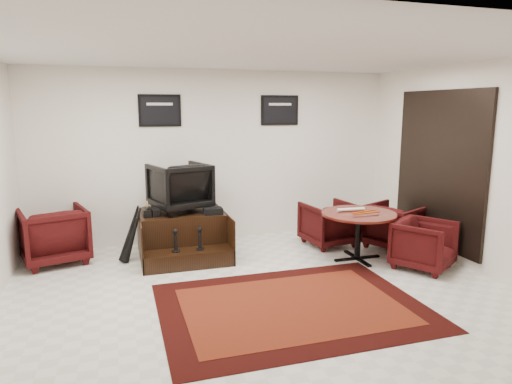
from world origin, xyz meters
TOP-DOWN VIEW (x-y plane):
  - ground at (0.00, 0.00)m, footprint 6.00×6.00m
  - room_shell at (0.41, 0.12)m, footprint 6.02×5.02m
  - area_rug at (0.20, -0.44)m, footprint 2.91×2.18m
  - shine_podium at (-0.70, 1.76)m, footprint 1.27×1.31m
  - shine_chair at (-0.70, 1.90)m, footprint 0.97×0.94m
  - shoes_pair at (-1.15, 1.71)m, footprint 0.23×0.30m
  - polish_kit at (-0.27, 1.53)m, footprint 0.28×0.20m
  - umbrella_black at (-1.43, 1.63)m, footprint 0.31×0.11m
  - umbrella_hooked at (-1.46, 1.69)m, footprint 0.32×0.12m
  - armchair_side at (-2.50, 1.96)m, footprint 1.05×1.01m
  - meeting_table at (1.72, 0.79)m, footprint 1.07×1.07m
  - table_chair_back at (1.63, 1.59)m, footprint 0.84×0.80m
  - table_chair_window at (2.55, 1.13)m, footprint 0.96×0.99m
  - table_chair_corner at (2.40, 0.19)m, footprint 0.98×0.96m
  - paper_roll at (1.66, 0.92)m, footprint 0.42×0.08m
  - table_clutter at (1.79, 0.73)m, footprint 0.57×0.37m

SIDE VIEW (x-z plane):
  - ground at x=0.00m, z-range 0.00..0.00m
  - area_rug at x=0.20m, z-range 0.00..0.01m
  - shine_podium at x=-0.70m, z-range -0.03..0.63m
  - table_chair_corner at x=2.40m, z-range 0.00..0.74m
  - table_chair_back at x=1.63m, z-range 0.00..0.77m
  - table_chair_window at x=2.55m, z-range 0.00..0.78m
  - umbrella_black at x=-1.43m, z-range 0.00..0.82m
  - umbrella_hooked at x=-1.46m, z-range 0.00..0.85m
  - armchair_side at x=-2.50m, z-range 0.00..0.88m
  - meeting_table at x=1.72m, z-range 0.26..0.96m
  - polish_kit at x=-0.27m, z-range 0.65..0.75m
  - table_clutter at x=1.79m, z-range 0.70..0.71m
  - shoes_pair at x=-1.15m, z-range 0.65..0.76m
  - paper_roll at x=1.66m, z-range 0.70..0.75m
  - shine_chair at x=-0.70m, z-range 0.65..1.46m
  - room_shell at x=0.41m, z-range 0.38..3.19m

